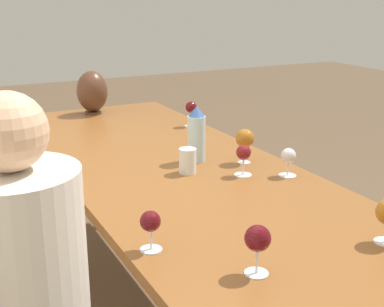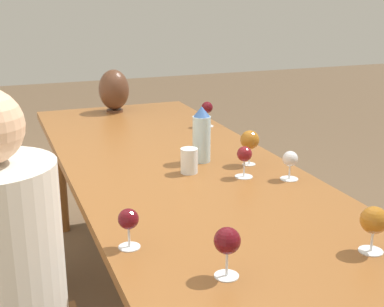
# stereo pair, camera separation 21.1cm
# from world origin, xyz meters

# --- Properties ---
(dining_table) EXTENTS (2.62, 0.93, 0.77)m
(dining_table) POSITION_xyz_m (0.00, 0.00, 0.70)
(dining_table) COLOR brown
(dining_table) RESTS_ON ground_plane
(water_bottle) EXTENTS (0.08, 0.08, 0.25)m
(water_bottle) POSITION_xyz_m (0.04, -0.11, 0.89)
(water_bottle) COLOR #ADCCD6
(water_bottle) RESTS_ON dining_table
(water_tumbler) EXTENTS (0.07, 0.07, 0.10)m
(water_tumbler) POSITION_xyz_m (-0.09, -0.01, 0.82)
(water_tumbler) COLOR silver
(water_tumbler) RESTS_ON dining_table
(vase) EXTENTS (0.18, 0.18, 0.26)m
(vase) POSITION_xyz_m (1.14, 0.01, 0.90)
(vase) COLOR #4C2D1E
(vase) RESTS_ON dining_table
(wine_glass_0) EXTENTS (0.08, 0.08, 0.15)m
(wine_glass_0) POSITION_xyz_m (-0.08, -0.29, 0.88)
(wine_glass_0) COLOR silver
(wine_glass_0) RESTS_ON dining_table
(wine_glass_1) EXTENTS (0.07, 0.07, 0.12)m
(wine_glass_1) POSITION_xyz_m (-0.30, -0.35, 0.85)
(wine_glass_1) COLOR silver
(wine_glass_1) RESTS_ON dining_table
(wine_glass_2) EXTENTS (0.07, 0.07, 0.14)m
(wine_glass_2) POSITION_xyz_m (-0.90, 0.19, 0.87)
(wine_glass_2) COLOR silver
(wine_glass_2) RESTS_ON dining_table
(wine_glass_3) EXTENTS (0.08, 0.08, 0.14)m
(wine_glass_3) POSITION_xyz_m (-0.92, -0.25, 0.86)
(wine_glass_3) COLOR silver
(wine_glass_3) RESTS_ON dining_table
(wine_glass_4) EXTENTS (0.07, 0.07, 0.13)m
(wine_glass_4) POSITION_xyz_m (-0.22, -0.20, 0.86)
(wine_glass_4) COLOR silver
(wine_glass_4) RESTS_ON dining_table
(wine_glass_5) EXTENTS (0.07, 0.07, 0.14)m
(wine_glass_5) POSITION_xyz_m (0.60, -0.37, 0.87)
(wine_glass_5) COLOR silver
(wine_glass_5) RESTS_ON dining_table
(wine_glass_6) EXTENTS (0.06, 0.06, 0.12)m
(wine_glass_6) POSITION_xyz_m (-0.65, 0.39, 0.85)
(wine_glass_6) COLOR silver
(wine_glass_6) RESTS_ON dining_table
(person_near) EXTENTS (0.35, 0.35, 1.26)m
(person_near) POSITION_xyz_m (-0.61, 0.73, 0.67)
(person_near) COLOR #2D2D38
(person_near) RESTS_ON ground_plane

